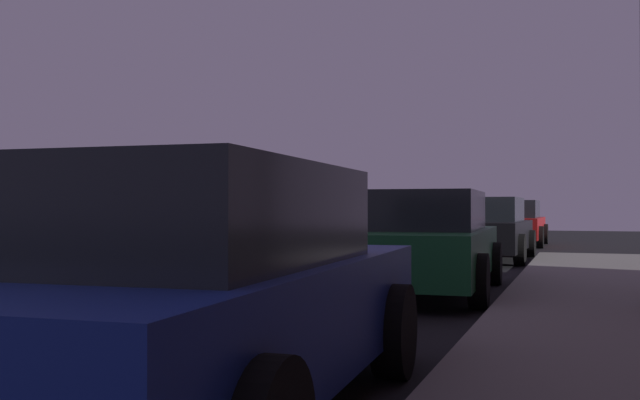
{
  "coord_description": "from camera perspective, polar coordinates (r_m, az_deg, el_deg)",
  "views": [
    {
      "loc": [
        4.9,
        0.44,
        1.19
      ],
      "look_at": [
        3.97,
        2.99,
        1.22
      ],
      "focal_mm": 40.1,
      "sensor_mm": 36.0,
      "label": 1
    }
  ],
  "objects": [
    {
      "name": "car_red",
      "position": [
        23.46,
        15.02,
        -1.77
      ],
      "size": [
        2.11,
        4.55,
        1.43
      ],
      "color": "maroon",
      "rests_on": "ground"
    },
    {
      "name": "car_black",
      "position": [
        16.71,
        12.99,
        -2.27
      ],
      "size": [
        2.08,
        4.34,
        1.43
      ],
      "color": "black",
      "rests_on": "ground"
    },
    {
      "name": "car_blue",
      "position": [
        4.1,
        -10.08,
        -7.25
      ],
      "size": [
        2.16,
        4.15,
        1.43
      ],
      "color": "navy",
      "rests_on": "ground"
    },
    {
      "name": "car_green",
      "position": [
        10.11,
        8.34,
        -3.36
      ],
      "size": [
        2.1,
        4.57,
        1.43
      ],
      "color": "#19592D",
      "rests_on": "ground"
    }
  ]
}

